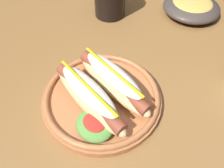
% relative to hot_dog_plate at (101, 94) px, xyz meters
% --- Properties ---
extents(ground_plane, '(8.00, 8.00, 0.00)m').
position_rel_hot_dog_plate_xyz_m(ground_plane, '(-0.04, 0.13, -0.77)').
color(ground_plane, brown).
extents(dining_table, '(1.12, 0.92, 0.74)m').
position_rel_hot_dog_plate_xyz_m(dining_table, '(-0.04, 0.13, -0.13)').
color(dining_table, olive).
rests_on(dining_table, ground_plane).
extents(hot_dog_plate, '(0.24, 0.24, 0.08)m').
position_rel_hot_dog_plate_xyz_m(hot_dog_plate, '(0.00, 0.00, 0.00)').
color(hot_dog_plate, '#B77042').
rests_on(hot_dog_plate, dining_table).
extents(side_bowl, '(0.17, 0.17, 0.05)m').
position_rel_hot_dog_plate_xyz_m(side_bowl, '(-0.05, 0.41, -0.00)').
color(side_bowl, '#423833').
rests_on(side_bowl, dining_table).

